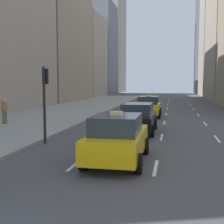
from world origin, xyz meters
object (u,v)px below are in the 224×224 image
Objects in this scene: taxi_second at (118,138)px; traffic_light_pole at (45,92)px; taxi_lead at (149,106)px; sedan_black_near at (138,118)px; pedestrian_far_walking at (4,110)px.

taxi_second is 1.22× the size of traffic_light_pole.
taxi_lead and taxi_second have the same top height.
sedan_black_near is 1.25× the size of traffic_light_pole.
sedan_black_near is at bearing -5.71° from pedestrian_far_walking.
taxi_second is 5.09m from traffic_light_pole.
taxi_lead is at bearing 39.91° from pedestrian_far_walking.
taxi_lead is 12.93m from traffic_light_pole.
taxi_second is (0.00, -15.04, 0.00)m from taxi_lead.
taxi_lead is 2.67× the size of pedestrian_far_walking.
sedan_black_near is 2.74× the size of pedestrian_far_walking.
pedestrian_far_walking is at bearing -140.09° from taxi_lead.
taxi_lead is 0.97× the size of sedan_black_near.
sedan_black_near is 8.89m from pedestrian_far_walking.
taxi_lead is 15.04m from taxi_second.
pedestrian_far_walking is (-8.85, 7.64, 0.19)m from taxi_second.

